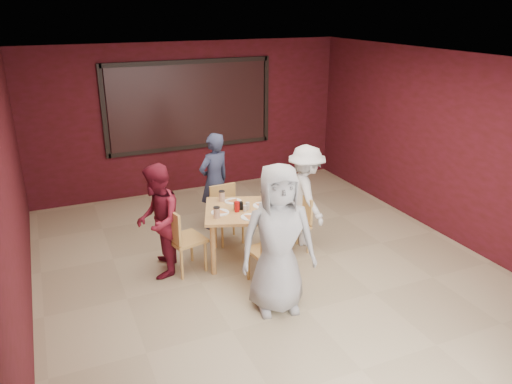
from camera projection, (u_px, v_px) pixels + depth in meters
name	position (u px, v px, depth m)	size (l,w,h in m)	color
floor	(267.00, 268.00, 6.90)	(7.00, 7.00, 0.00)	tan
window_blinds	(190.00, 106.00, 9.27)	(3.00, 0.02, 1.50)	black
dining_table	(241.00, 216.00, 6.90)	(1.25, 1.25, 0.92)	tan
chair_front	(271.00, 249.00, 6.32)	(0.50, 0.50, 0.91)	tan
chair_back	(226.00, 210.00, 7.57)	(0.44, 0.44, 0.86)	tan
chair_left	(181.00, 236.00, 6.62)	(0.55, 0.55, 0.94)	tan
chair_right	(298.00, 220.00, 7.26)	(0.41, 0.41, 0.83)	tan
diner_front	(278.00, 239.00, 5.70)	(0.88, 0.57, 1.81)	#9E9E9E
diner_back	(214.00, 181.00, 7.91)	(0.57, 0.38, 1.57)	#2D3450
diner_left	(158.00, 221.00, 6.51)	(0.74, 0.58, 1.53)	maroon
diner_right	(306.00, 196.00, 7.38)	(0.99, 0.57, 1.53)	silver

